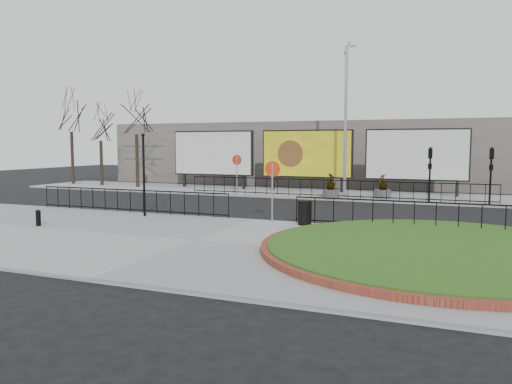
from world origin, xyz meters
The scene contains 25 objects.
ground centered at (0.00, 0.00, 0.00)m, with size 90.00×90.00×0.00m, color black.
pavement_near centered at (0.00, -5.00, 0.06)m, with size 30.00×10.00×0.12m, color gray.
pavement_far centered at (0.00, 12.00, 0.06)m, with size 44.00×6.00×0.12m, color gray.
brick_edge centered at (7.50, -4.00, 0.21)m, with size 10.40×10.40×0.18m, color brown.
grass_lawn centered at (7.50, -4.00, 0.23)m, with size 10.00×10.00×0.22m, color #274D14.
railing_near_left centered at (-6.00, -0.30, 0.67)m, with size 10.00×0.10×1.10m, color black, non-canonical shape.
railing_near_right centered at (6.50, -0.30, 0.67)m, with size 9.00×0.10×1.10m, color black, non-canonical shape.
railing_far centered at (1.00, 9.30, 0.67)m, with size 18.00×0.10×1.10m, color black, non-canonical shape.
speed_sign_far centered at (-5.00, 9.40, 1.92)m, with size 0.64×0.07×2.47m.
speed_sign_near centered at (1.00, -0.40, 1.92)m, with size 0.64×0.07×2.47m.
billboard_left centered at (-8.50, 12.97, 2.60)m, with size 6.20×0.31×4.10m.
billboard_mid centered at (-1.50, 12.97, 2.60)m, with size 6.20×0.31×4.10m.
billboard_right centered at (5.50, 12.97, 2.60)m, with size 6.20×0.31×4.10m.
lamp_post centered at (1.51, 11.00, 4.83)m, with size 0.74×0.18×9.23m.
signal_pole_a centered at (6.50, 9.34, 2.10)m, with size 0.22×0.26×3.00m.
signal_pole_b centered at (9.50, 9.34, 2.10)m, with size 0.22×0.26×3.00m.
tree_left centered at (-14.00, 11.50, 3.62)m, with size 2.00×2.00×7.00m, color #2D2119, non-canonical shape.
tree_mid centered at (-17.50, 11.80, 3.22)m, with size 2.00×2.00×6.20m, color #2D2119, non-canonical shape.
tree_far centered at (-20.50, 12.00, 3.87)m, with size 2.00×2.00×7.50m, color #2D2119, non-canonical shape.
building_backdrop centered at (0.00, 22.00, 2.50)m, with size 40.00×10.00×5.00m, color #6B645D.
fingerpost_sign centered at (-4.74, -1.00, 2.30)m, with size 1.68×0.67×3.61m.
bollard centered at (-7.04, -4.72, 0.46)m, with size 0.20×0.20×0.63m.
litter_bin centered at (2.42, -0.60, 0.60)m, with size 0.58×0.58×0.96m.
planter_b centered at (1.04, 9.40, 0.66)m, with size 0.93×0.93×1.46m.
planter_c centered at (3.89, 10.36, 0.62)m, with size 0.96×0.96×1.43m.
Camera 1 is at (7.94, -19.20, 3.27)m, focal length 35.00 mm.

